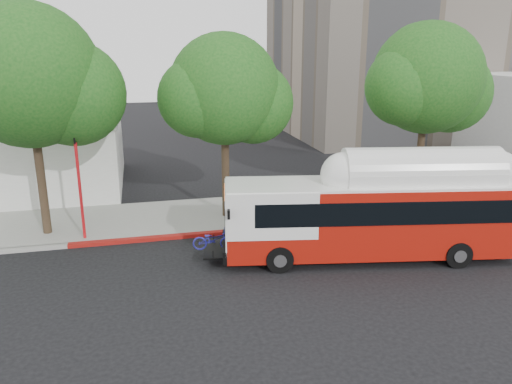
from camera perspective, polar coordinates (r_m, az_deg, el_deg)
ground at (r=18.91m, az=2.84°, el=-8.61°), size 120.00×120.00×0.00m
sidewalk at (r=24.75m, az=-1.33°, el=-2.27°), size 60.00×5.00×0.15m
curb_strip at (r=22.36m, az=0.07°, el=-4.34°), size 60.00×0.30×0.15m
red_curb_segment at (r=21.90m, az=-7.62°, el=-4.93°), size 10.00×0.32×0.16m
street_tree_left at (r=22.36m, az=-23.28°, el=11.55°), size 6.67×5.80×9.74m
street_tree_mid at (r=23.00m, az=-2.67°, el=11.17°), size 5.75×5.00×8.62m
street_tree_right at (r=26.55m, az=19.68°, el=11.70°), size 6.21×5.40×9.18m
transit_bus at (r=19.66m, az=13.10°, el=-2.89°), size 12.04×4.23×3.51m
signal_pole at (r=21.81m, az=-19.47°, el=0.31°), size 0.13×0.42×4.48m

